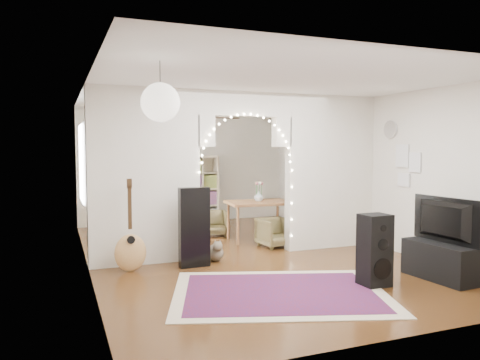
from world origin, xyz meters
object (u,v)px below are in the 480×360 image
object	(u,v)px
bookcase	(185,190)
dining_chair_right	(276,232)
media_console	(439,261)
floor_speaker	(375,250)
dining_chair_left	(214,223)
dining_table	(259,205)
acoustic_guitar	(130,238)

from	to	relation	value
bookcase	dining_chair_right	size ratio (longest dim) A/B	2.81
media_console	floor_speaker	bearing A→B (deg)	170.91
dining_chair_left	dining_table	bearing A→B (deg)	-38.18
dining_chair_left	dining_chair_right	size ratio (longest dim) A/B	0.98
media_console	dining_chair_right	bearing A→B (deg)	108.97
dining_chair_left	acoustic_guitar	bearing A→B (deg)	-121.97
bookcase	dining_chair_left	bearing A→B (deg)	-64.09
acoustic_guitar	dining_chair_left	xyz separation A→B (m)	(1.98, 2.18, -0.24)
bookcase	dining_chair_left	size ratio (longest dim) A/B	2.85
acoustic_guitar	dining_chair_left	bearing A→B (deg)	46.09
media_console	dining_table	distance (m)	3.60
media_console	dining_chair_right	distance (m)	2.94
acoustic_guitar	media_console	xyz separation A→B (m)	(3.84, -1.94, -0.25)
floor_speaker	bookcase	size ratio (longest dim) A/B	0.58
bookcase	dining_chair_left	xyz separation A→B (m)	(0.13, -1.73, -0.54)
media_console	dining_chair_left	world-z (taller)	dining_chair_left
bookcase	dining_chair_right	bearing A→B (deg)	-53.57
bookcase	dining_table	bearing A→B (deg)	-50.63
floor_speaker	bookcase	distance (m)	5.86
media_console	dining_table	xyz separation A→B (m)	(-1.19, 3.37, 0.43)
media_console	acoustic_guitar	bearing A→B (deg)	149.13
dining_chair_left	bookcase	bearing A→B (deg)	104.63
media_console	dining_chair_left	size ratio (longest dim) A/B	1.79
acoustic_guitar	media_console	distance (m)	4.31
bookcase	dining_chair_right	world-z (taller)	bookcase
dining_chair_right	dining_table	bearing A→B (deg)	85.60
floor_speaker	dining_chair_left	world-z (taller)	floor_speaker
acoustic_guitar	media_console	world-z (taller)	acoustic_guitar
dining_table	dining_chair_right	world-z (taller)	dining_table
media_console	bookcase	distance (m)	6.21
dining_table	dining_chair_right	distance (m)	0.79
bookcase	acoustic_guitar	bearing A→B (deg)	-93.75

